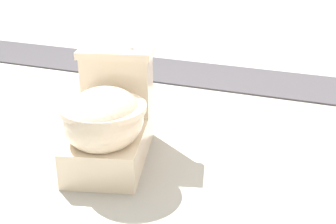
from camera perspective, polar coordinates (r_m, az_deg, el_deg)
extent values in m
plane|color=#A8A59E|center=(2.56, -6.20, -2.98)|extent=(14.00, 14.00, 0.00)
cube|color=#423F44|center=(3.43, 10.24, 3.77)|extent=(0.56, 8.00, 0.01)
cube|color=beige|center=(2.29, -7.03, -3.89)|extent=(0.67, 0.48, 0.17)
ellipsoid|color=beige|center=(2.13, -7.84, -0.87)|extent=(0.52, 0.46, 0.28)
cylinder|color=beige|center=(2.11, -7.92, 0.52)|extent=(0.48, 0.48, 0.03)
cube|color=beige|center=(2.39, -6.19, 3.41)|extent=(0.26, 0.37, 0.30)
cube|color=beige|center=(2.34, -6.37, 7.29)|extent=(0.29, 0.40, 0.04)
cylinder|color=silver|center=(2.32, -4.44, 7.83)|extent=(0.02, 0.02, 0.01)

